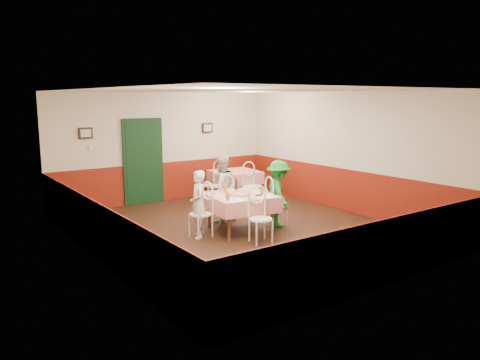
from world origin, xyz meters
TOP-DOWN VIEW (x-y plane):
  - floor at (0.00, 0.00)m, footprint 7.00×7.00m
  - ceiling at (0.00, 0.00)m, footprint 7.00×7.00m
  - back_wall at (0.00, 3.50)m, footprint 6.00×0.10m
  - front_wall at (0.00, -3.50)m, footprint 6.00×0.10m
  - left_wall at (-3.00, 0.00)m, footprint 0.10×7.00m
  - right_wall at (3.00, 0.00)m, footprint 0.10×7.00m
  - wainscot_back at (0.00, 3.48)m, footprint 6.00×0.03m
  - wainscot_front at (0.00, -3.48)m, footprint 6.00×0.03m
  - wainscot_left at (-2.98, 0.00)m, footprint 0.03×7.00m
  - wainscot_right at (2.98, 0.00)m, footprint 0.03×7.00m
  - door at (-0.60, 3.45)m, footprint 0.96×0.06m
  - picture_left at (-2.00, 3.45)m, footprint 0.32×0.03m
  - picture_right at (1.30, 3.45)m, footprint 0.32×0.03m
  - thermostat at (-1.90, 3.45)m, footprint 0.10×0.03m
  - main_table at (-0.08, -0.01)m, footprint 1.39×1.39m
  - second_table at (1.57, 2.53)m, footprint 1.22×1.22m
  - chair_left at (-0.92, 0.12)m, footprint 0.44×0.44m
  - chair_right at (0.76, -0.14)m, footprint 0.49×0.49m
  - chair_far at (0.05, 0.83)m, footprint 0.44×0.44m
  - chair_near at (-0.21, -0.85)m, footprint 0.50×0.50m
  - chair_second_a at (0.82, 2.53)m, footprint 0.46×0.46m
  - chair_second_b at (1.57, 1.78)m, footprint 0.46×0.46m
  - pizza at (-0.11, -0.06)m, footprint 0.47×0.47m
  - plate_left at (-0.48, 0.03)m, footprint 0.28×0.28m
  - plate_right at (0.32, -0.06)m, footprint 0.28×0.28m
  - plate_far at (-0.04, 0.39)m, footprint 0.28×0.28m
  - glass_a at (-0.52, -0.20)m, footprint 0.08×0.08m
  - glass_b at (0.26, -0.30)m, footprint 0.08×0.08m
  - glass_c at (-0.15, 0.41)m, footprint 0.09×0.09m
  - beer_bottle at (0.09, 0.37)m, footprint 0.08×0.08m
  - shaker_a at (-0.56, -0.35)m, footprint 0.04×0.04m
  - shaker_b at (-0.50, -0.40)m, footprint 0.04×0.04m
  - shaker_c at (-0.60, -0.33)m, footprint 0.04×0.04m
  - menu_left at (-0.46, -0.35)m, footprint 0.30×0.40m
  - menu_right at (0.21, -0.47)m, footprint 0.42×0.48m
  - wallet at (0.14, -0.34)m, footprint 0.12×0.11m
  - diner_left at (-0.97, 0.12)m, footprint 0.45×0.55m
  - diner_far at (0.05, 0.88)m, footprint 0.72×0.57m
  - diner_right at (0.81, -0.15)m, footprint 0.81×1.03m

SIDE VIEW (x-z plane):
  - floor at x=0.00m, z-range 0.00..0.00m
  - main_table at x=-0.08m, z-range -0.01..0.76m
  - second_table at x=1.57m, z-range -0.01..0.76m
  - chair_left at x=-0.92m, z-range 0.00..0.90m
  - chair_right at x=0.76m, z-range 0.00..0.90m
  - chair_far at x=0.05m, z-range 0.00..0.90m
  - chair_near at x=-0.21m, z-range 0.00..0.90m
  - chair_second_a at x=0.82m, z-range 0.00..0.90m
  - chair_second_b at x=1.57m, z-range 0.00..0.90m
  - wainscot_back at x=0.00m, z-range 0.00..1.00m
  - wainscot_front at x=0.00m, z-range 0.00..1.00m
  - wainscot_left at x=-2.98m, z-range 0.00..1.00m
  - wainscot_right at x=2.98m, z-range 0.00..1.00m
  - diner_left at x=-0.97m, z-range 0.00..1.30m
  - diner_right at x=0.81m, z-range 0.00..1.39m
  - diner_far at x=0.05m, z-range 0.00..1.47m
  - menu_left at x=-0.46m, z-range 0.76..0.76m
  - menu_right at x=0.21m, z-range 0.76..0.76m
  - plate_left at x=-0.48m, z-range 0.76..0.77m
  - plate_right at x=0.32m, z-range 0.76..0.77m
  - plate_far at x=-0.04m, z-range 0.76..0.77m
  - wallet at x=0.14m, z-range 0.76..0.78m
  - pizza at x=-0.11m, z-range 0.76..0.79m
  - shaker_a at x=-0.56m, z-range 0.76..0.85m
  - shaker_b at x=-0.50m, z-range 0.76..0.85m
  - shaker_c at x=-0.60m, z-range 0.76..0.85m
  - glass_b at x=0.26m, z-range 0.76..0.89m
  - glass_a at x=-0.52m, z-range 0.76..0.89m
  - glass_c at x=-0.15m, z-range 0.76..0.91m
  - beer_bottle at x=0.09m, z-range 0.76..1.00m
  - door at x=-0.60m, z-range 0.00..2.10m
  - back_wall at x=0.00m, z-range 0.00..2.80m
  - front_wall at x=0.00m, z-range 0.00..2.80m
  - left_wall at x=-3.00m, z-range 0.00..2.80m
  - right_wall at x=3.00m, z-range 0.00..2.80m
  - thermostat at x=-1.90m, z-range 1.45..1.55m
  - picture_left at x=-2.00m, z-range 1.72..1.98m
  - picture_right at x=1.30m, z-range 1.72..1.98m
  - ceiling at x=0.00m, z-range 2.80..2.80m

